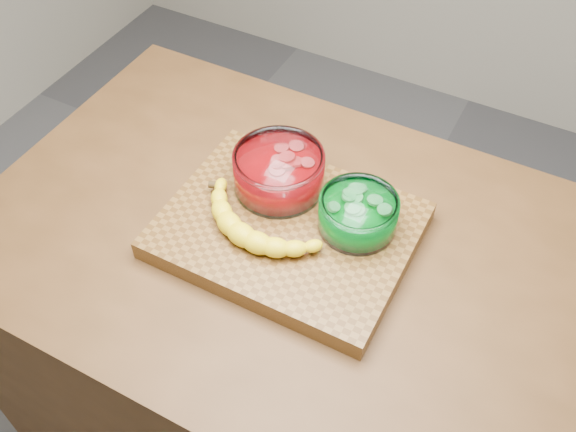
% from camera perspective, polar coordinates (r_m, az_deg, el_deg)
% --- Properties ---
extents(ground, '(3.50, 3.50, 0.00)m').
position_cam_1_polar(ground, '(1.98, 0.00, -18.68)').
color(ground, '#515256').
rests_on(ground, ground).
extents(counter, '(1.20, 0.80, 0.90)m').
position_cam_1_polar(counter, '(1.58, 0.00, -12.35)').
color(counter, '#513218').
rests_on(counter, ground).
extents(cutting_board, '(0.45, 0.35, 0.04)m').
position_cam_1_polar(cutting_board, '(1.19, 0.00, -1.28)').
color(cutting_board, brown).
rests_on(cutting_board, counter).
extents(bowl_red, '(0.17, 0.17, 0.08)m').
position_cam_1_polar(bowl_red, '(1.21, -0.82, 3.94)').
color(bowl_red, white).
rests_on(bowl_red, cutting_board).
extents(bowl_green, '(0.14, 0.14, 0.07)m').
position_cam_1_polar(bowl_green, '(1.15, 6.25, 0.20)').
color(bowl_green, white).
rests_on(bowl_green, cutting_board).
extents(banana, '(0.28, 0.15, 0.04)m').
position_cam_1_polar(banana, '(1.15, -2.53, -0.51)').
color(banana, yellow).
rests_on(banana, cutting_board).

